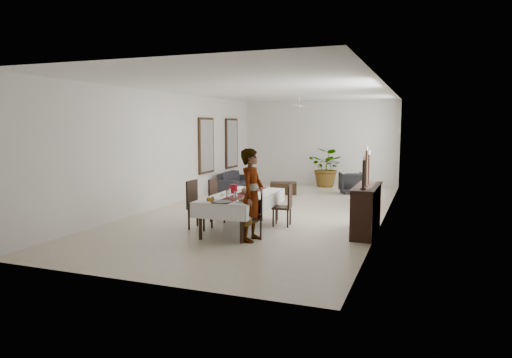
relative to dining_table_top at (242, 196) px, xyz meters
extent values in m
cube|color=beige|center=(-0.17, 2.30, -0.73)|extent=(6.00, 12.00, 0.00)
cube|color=white|center=(-0.17, 2.30, 2.47)|extent=(6.00, 12.00, 0.02)
cube|color=white|center=(-0.17, 8.30, 0.87)|extent=(6.00, 0.02, 3.20)
cube|color=white|center=(-0.17, -3.70, 0.87)|extent=(6.00, 0.02, 3.20)
cube|color=white|center=(-3.17, 2.30, 0.87)|extent=(0.02, 12.00, 3.20)
cube|color=white|center=(2.83, 2.30, 0.87)|extent=(0.02, 12.00, 3.20)
cube|color=black|center=(0.00, 0.00, 0.00)|extent=(1.04, 2.43, 0.05)
cylinder|color=black|center=(-0.43, -1.15, -0.38)|extent=(0.07, 0.07, 0.70)
cylinder|color=black|center=(0.46, -1.14, -0.38)|extent=(0.07, 0.07, 0.70)
cylinder|color=black|center=(-0.46, 1.14, -0.38)|extent=(0.07, 0.07, 0.70)
cylinder|color=black|center=(0.43, 1.15, -0.38)|extent=(0.07, 0.07, 0.70)
cube|color=silver|center=(0.00, 0.00, 0.03)|extent=(1.22, 2.61, 0.01)
cube|color=white|center=(-0.59, -0.01, -0.12)|extent=(0.05, 2.60, 0.30)
cube|color=silver|center=(0.59, 0.01, -0.12)|extent=(0.05, 2.60, 0.30)
cube|color=white|center=(0.02, -1.29, -0.12)|extent=(1.19, 0.03, 0.30)
cube|color=silver|center=(-0.02, 1.29, -0.12)|extent=(1.19, 0.03, 0.30)
cube|color=#5C201A|center=(0.00, 0.00, 0.04)|extent=(0.39, 2.52, 0.00)
cylinder|color=maroon|center=(-0.25, 0.15, 0.14)|extent=(0.15, 0.15, 0.20)
torus|color=maroon|center=(-0.34, 0.15, 0.14)|extent=(0.12, 0.02, 0.12)
cylinder|color=white|center=(0.13, -0.65, 0.12)|extent=(0.07, 0.07, 0.17)
cylinder|color=silver|center=(-0.09, -0.55, 0.12)|extent=(0.07, 0.07, 0.17)
cylinder|color=white|center=(0.05, 0.05, 0.12)|extent=(0.07, 0.07, 0.17)
cylinder|color=white|center=(0.31, -0.60, 0.07)|extent=(0.09, 0.09, 0.06)
cylinder|color=silver|center=(0.31, -0.60, 0.04)|extent=(0.15, 0.15, 0.01)
cylinder|color=white|center=(-0.30, -0.36, 0.07)|extent=(0.09, 0.09, 0.06)
cylinder|color=white|center=(-0.30, -0.36, 0.04)|extent=(0.15, 0.15, 0.01)
cylinder|color=silver|center=(0.34, -0.90, 0.04)|extent=(0.24, 0.24, 0.02)
sphere|color=tan|center=(0.34, -0.90, 0.07)|extent=(0.09, 0.09, 0.09)
cylinder|color=white|center=(-0.29, -0.76, 0.04)|extent=(0.24, 0.24, 0.02)
cylinder|color=silver|center=(-0.33, 0.55, 0.04)|extent=(0.24, 0.24, 0.02)
cylinder|color=#3B3A3F|center=(0.01, -1.06, 0.05)|extent=(0.36, 0.36, 0.02)
cylinder|color=#966215|center=(-0.21, -1.09, 0.07)|extent=(0.06, 0.06, 0.08)
cylinder|color=#995A16|center=(-0.31, -1.03, 0.07)|extent=(0.06, 0.06, 0.08)
cylinder|color=brown|center=(-0.26, -0.93, 0.07)|extent=(0.06, 0.06, 0.08)
cylinder|color=brown|center=(0.05, 0.25, 0.09)|extent=(0.30, 0.30, 0.10)
sphere|color=maroon|center=(0.08, 0.27, 0.16)|extent=(0.09, 0.09, 0.09)
sphere|color=#487723|center=(0.01, 0.28, 0.16)|extent=(0.08, 0.08, 0.08)
sphere|color=gold|center=(0.05, 0.20, 0.16)|extent=(0.08, 0.08, 0.08)
cube|color=black|center=(0.51, -0.67, -0.31)|extent=(0.51, 0.51, 0.05)
cylinder|color=black|center=(0.72, -0.77, -0.53)|extent=(0.05, 0.05, 0.40)
cylinder|color=black|center=(0.61, -0.46, -0.53)|extent=(0.05, 0.05, 0.40)
cylinder|color=black|center=(0.41, -0.88, -0.53)|extent=(0.05, 0.05, 0.40)
cylinder|color=black|center=(0.30, -0.57, -0.53)|extent=(0.05, 0.05, 0.40)
cube|color=black|center=(0.68, -0.61, -0.04)|extent=(0.17, 0.39, 0.51)
cube|color=black|center=(0.72, 0.63, -0.31)|extent=(0.44, 0.44, 0.05)
cylinder|color=black|center=(0.90, 0.48, -0.53)|extent=(0.04, 0.04, 0.40)
cylinder|color=black|center=(0.87, 0.81, -0.53)|extent=(0.04, 0.04, 0.40)
cylinder|color=black|center=(0.58, 0.45, -0.53)|extent=(0.04, 0.04, 0.40)
cylinder|color=black|center=(0.54, 0.77, -0.53)|extent=(0.04, 0.04, 0.40)
cube|color=black|center=(0.90, 0.65, -0.04)|extent=(0.08, 0.40, 0.51)
cube|color=black|center=(-0.87, -0.29, -0.26)|extent=(0.47, 0.47, 0.05)
cylinder|color=black|center=(-1.05, -0.10, -0.51)|extent=(0.05, 0.05, 0.45)
cylinder|color=black|center=(-1.06, -0.47, -0.51)|extent=(0.05, 0.05, 0.45)
cylinder|color=black|center=(-0.68, -0.11, -0.51)|extent=(0.05, 0.05, 0.45)
cylinder|color=black|center=(-0.69, -0.48, -0.51)|extent=(0.05, 0.05, 0.45)
cube|color=black|center=(-1.08, -0.29, 0.05)|extent=(0.05, 0.45, 0.58)
cube|color=black|center=(-0.80, 0.60, -0.28)|extent=(0.44, 0.44, 0.05)
cylinder|color=black|center=(-0.99, 0.77, -0.52)|extent=(0.04, 0.04, 0.42)
cylinder|color=black|center=(-0.98, 0.42, -0.52)|extent=(0.04, 0.04, 0.42)
cylinder|color=black|center=(-0.63, 0.78, -0.52)|extent=(0.04, 0.04, 0.42)
cylinder|color=black|center=(-0.62, 0.43, -0.52)|extent=(0.04, 0.04, 0.42)
cube|color=black|center=(-1.00, 0.59, 0.01)|extent=(0.05, 0.43, 0.55)
imported|color=gray|center=(0.57, -0.87, 0.19)|extent=(0.45, 0.68, 1.83)
cube|color=black|center=(2.61, 0.53, -0.24)|extent=(0.44, 1.64, 0.99)
cube|color=black|center=(2.61, 0.53, 0.27)|extent=(0.48, 1.71, 0.03)
cylinder|color=black|center=(2.61, -0.07, 0.31)|extent=(0.11, 0.11, 0.03)
cylinder|color=black|center=(2.61, -0.07, 0.60)|extent=(0.05, 0.05, 0.55)
cylinder|color=white|center=(2.61, -0.07, 0.91)|extent=(0.04, 0.04, 0.09)
cylinder|color=black|center=(2.61, 0.37, 0.31)|extent=(0.11, 0.11, 0.03)
cylinder|color=black|center=(2.61, 0.37, 0.68)|extent=(0.05, 0.05, 0.71)
cylinder|color=white|center=(2.61, 0.37, 1.08)|extent=(0.04, 0.04, 0.09)
cylinder|color=black|center=(2.61, 0.80, 0.31)|extent=(0.11, 0.11, 0.03)
cylinder|color=black|center=(2.61, 0.80, 0.62)|extent=(0.05, 0.05, 0.60)
cylinder|color=silver|center=(2.61, 0.80, 0.97)|extent=(0.04, 0.04, 0.09)
imported|color=#28252A|center=(-2.60, 5.72, -0.42)|extent=(0.96, 2.15, 0.61)
imported|color=#252429|center=(1.43, 6.19, -0.37)|extent=(0.98, 1.00, 0.71)
cube|color=black|center=(-0.68, 5.28, -0.54)|extent=(1.00, 0.80, 0.39)
imported|color=#336327|center=(0.32, 7.54, -0.01)|extent=(1.58, 1.46, 1.44)
cube|color=black|center=(-3.13, 4.50, 0.87)|extent=(0.06, 1.05, 1.85)
cube|color=white|center=(-3.10, 4.50, 0.87)|extent=(0.01, 0.90, 1.70)
cube|color=black|center=(-3.13, 6.60, 0.87)|extent=(0.06, 1.05, 1.85)
cube|color=silver|center=(-3.10, 6.60, 0.87)|extent=(0.01, 0.90, 1.70)
cylinder|color=white|center=(-0.17, 5.30, 2.37)|extent=(0.04, 0.04, 0.20)
cylinder|color=silver|center=(-0.17, 5.30, 2.17)|extent=(0.16, 0.16, 0.08)
cube|color=white|center=(-0.17, 5.65, 2.17)|extent=(0.10, 0.55, 0.01)
cube|color=white|center=(-0.17, 4.95, 2.17)|extent=(0.10, 0.55, 0.01)
cube|color=silver|center=(0.18, 5.30, 2.17)|extent=(0.55, 0.10, 0.01)
cube|color=silver|center=(-0.52, 5.30, 2.17)|extent=(0.55, 0.10, 0.01)
camera|label=1|loc=(3.75, -9.12, 1.55)|focal=32.00mm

